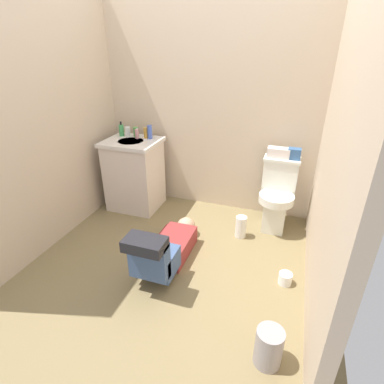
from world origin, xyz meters
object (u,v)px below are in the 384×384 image
object	(u,v)px
toilet	(277,195)
bottle_blue	(150,132)
vanity_cabinet	(135,174)
bottle_amber	(146,133)
bottle_green	(136,132)
trash_can	(269,347)
faucet	(137,133)
bottle_white	(128,132)
person_plumber	(166,249)
paper_towel_roll	(241,227)
soap_dispenser	(121,130)
toilet_paper_roll	(285,279)
toiletry_bag	(294,154)
tissue_box	(279,153)
bottle_pink	(137,134)

from	to	relation	value
toilet	bottle_blue	distance (m)	1.55
vanity_cabinet	bottle_amber	distance (m)	0.49
vanity_cabinet	bottle_green	world-z (taller)	bottle_green
trash_can	bottle_green	bearing A→B (deg)	135.87
faucet	bottle_amber	world-z (taller)	bottle_amber
bottle_white	person_plumber	bearing A→B (deg)	-49.07
faucet	paper_towel_roll	world-z (taller)	faucet
soap_dispenser	bottle_blue	bearing A→B (deg)	1.51
soap_dispenser	trash_can	world-z (taller)	soap_dispenser
person_plumber	toilet_paper_roll	distance (m)	1.03
toiletry_bag	bottle_blue	distance (m)	1.56
bottle_green	bottle_blue	bearing A→B (deg)	-8.75
toiletry_bag	vanity_cabinet	bearing A→B (deg)	-174.50
bottle_green	trash_can	bearing A→B (deg)	-44.13
toilet	soap_dispenser	distance (m)	1.88
bottle_green	bottle_amber	world-z (taller)	bottle_amber
trash_can	toilet_paper_roll	size ratio (longest dim) A/B	2.41
toiletry_bag	paper_towel_roll	distance (m)	0.90
toiletry_bag	bottle_white	world-z (taller)	bottle_white
faucet	paper_towel_roll	bearing A→B (deg)	-16.27
toilet_paper_roll	paper_towel_roll	bearing A→B (deg)	130.83
toilet	bottle_blue	size ratio (longest dim) A/B	4.95
bottle_green	vanity_cabinet	bearing A→B (deg)	-80.15
trash_can	tissue_box	bearing A→B (deg)	95.50
tissue_box	bottle_pink	bearing A→B (deg)	-176.93
vanity_cabinet	soap_dispenser	distance (m)	0.52
soap_dispenser	bottle_green	bearing A→B (deg)	13.54
soap_dispenser	bottle_amber	bearing A→B (deg)	2.87
person_plumber	bottle_green	world-z (taller)	bottle_green
paper_towel_roll	toilet_paper_roll	world-z (taller)	paper_towel_roll
bottle_green	paper_towel_roll	bearing A→B (deg)	-16.70
bottle_amber	trash_can	distance (m)	2.46
faucet	bottle_white	distance (m)	0.11
faucet	paper_towel_roll	size ratio (longest dim) A/B	0.44
bottle_amber	toilet	bearing A→B (deg)	-2.29
person_plumber	tissue_box	distance (m)	1.47
toilet	bottle_white	world-z (taller)	bottle_white
paper_towel_roll	toiletry_bag	bearing A→B (deg)	45.35
toiletry_bag	toilet_paper_roll	distance (m)	1.23
person_plumber	toiletry_bag	distance (m)	1.56
faucet	toiletry_bag	bearing A→B (deg)	0.85
bottle_amber	paper_towel_roll	bearing A→B (deg)	-17.48
toiletry_bag	bottle_pink	bearing A→B (deg)	-177.20
toilet	toiletry_bag	distance (m)	0.46
faucet	toiletry_bag	distance (m)	1.72
faucet	toiletry_bag	size ratio (longest dim) A/B	0.81
faucet	trash_can	bearing A→B (deg)	-44.26
soap_dispenser	trash_can	distance (m)	2.66
bottle_white	toilet_paper_roll	bearing A→B (deg)	-25.77
tissue_box	bottle_white	distance (m)	1.69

